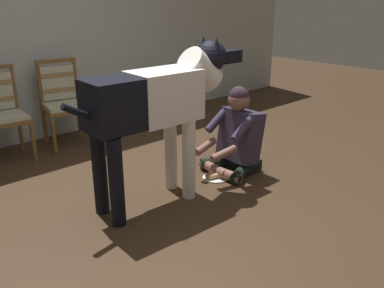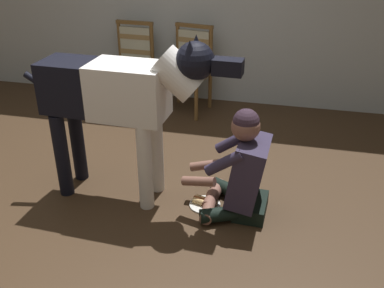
% 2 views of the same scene
% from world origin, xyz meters
% --- Properties ---
extents(ground_plane, '(15.67, 15.67, 0.00)m').
position_xyz_m(ground_plane, '(0.00, 0.00, 0.00)').
color(ground_plane, '#3F2C1B').
extents(back_wall, '(9.05, 0.10, 2.60)m').
position_xyz_m(back_wall, '(0.00, 2.46, 1.30)').
color(back_wall, '#B0B8BD').
rests_on(back_wall, ground).
extents(dining_chair_left_of_pair, '(0.49, 0.49, 0.98)m').
position_xyz_m(dining_chair_left_of_pair, '(-0.58, 2.07, 0.54)').
color(dining_chair_left_of_pair, brown).
rests_on(dining_chair_left_of_pair, ground).
extents(dining_chair_right_of_pair, '(0.54, 0.54, 0.98)m').
position_xyz_m(dining_chair_right_of_pair, '(0.12, 2.06, 0.54)').
color(dining_chair_right_of_pair, brown).
rests_on(dining_chair_right_of_pair, ground).
extents(person_sitting_on_floor, '(0.65, 0.58, 0.87)m').
position_xyz_m(person_sitting_on_floor, '(0.98, 0.12, 0.36)').
color(person_sitting_on_floor, black).
rests_on(person_sitting_on_floor, ground).
extents(large_dog, '(1.72, 0.40, 1.35)m').
position_xyz_m(large_dog, '(0.05, 0.16, 0.87)').
color(large_dog, white).
rests_on(large_dog, ground).
extents(hot_dog_on_plate, '(0.25, 0.25, 0.06)m').
position_xyz_m(hot_dog_on_plate, '(0.71, 0.13, 0.02)').
color(hot_dog_on_plate, white).
rests_on(hot_dog_on_plate, ground).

